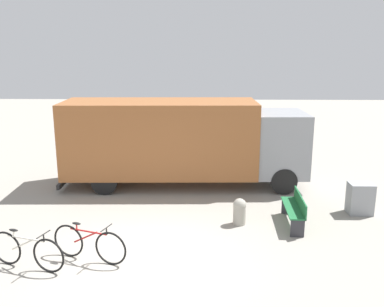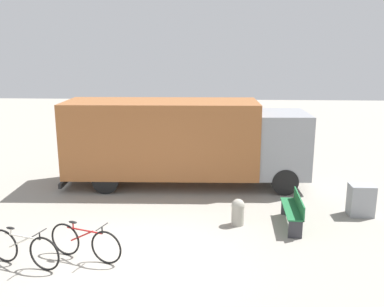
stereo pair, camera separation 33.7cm
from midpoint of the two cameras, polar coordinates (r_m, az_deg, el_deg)
ground_plane at (r=9.87m, az=-7.88°, el=-13.78°), size 60.00×60.00×0.00m
delivery_truck at (r=14.32m, az=-2.10°, el=1.92°), size 8.14×2.42×2.87m
park_bench at (r=11.62m, az=12.79°, el=-7.11°), size 0.46×1.66×0.82m
bicycle_near at (r=9.95m, az=-22.09°, el=-11.94°), size 1.77×0.65×0.86m
bicycle_middle at (r=9.86m, az=-14.55°, el=-11.56°), size 1.75×0.68×0.86m
bollard_near_bench at (r=11.45m, az=5.51°, el=-7.58°), size 0.35×0.35×0.71m
utility_box at (r=12.92m, az=20.82°, el=-5.64°), size 0.66×0.51×0.88m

